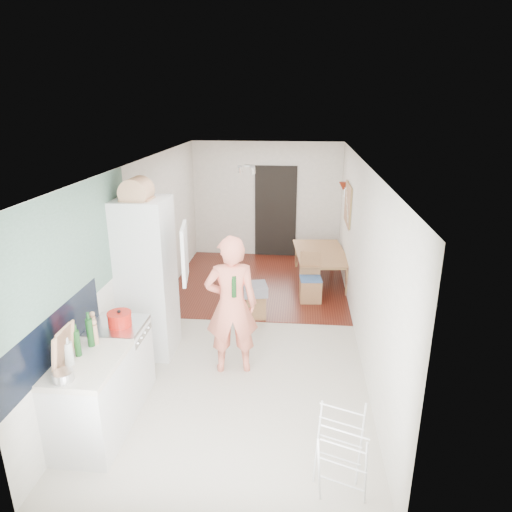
% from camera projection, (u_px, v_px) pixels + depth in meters
% --- Properties ---
extents(room_shell, '(3.20, 7.00, 2.50)m').
position_uv_depth(room_shell, '(249.00, 250.00, 6.60)').
color(room_shell, beige).
rests_on(room_shell, ground).
extents(floor, '(3.20, 7.00, 0.01)m').
position_uv_depth(floor, '(249.00, 328.00, 7.00)').
color(floor, '#BDB4A3').
rests_on(floor, ground).
extents(wood_floor_overlay, '(3.20, 3.30, 0.01)m').
position_uv_depth(wood_floor_overlay, '(260.00, 282.00, 8.74)').
color(wood_floor_overlay, '#581F12').
rests_on(wood_floor_overlay, room_shell).
extents(sage_wall_panel, '(0.02, 3.00, 1.30)m').
position_uv_depth(sage_wall_panel, '(72.00, 251.00, 4.67)').
color(sage_wall_panel, gray).
rests_on(sage_wall_panel, room_shell).
extents(tile_splashback, '(0.02, 1.90, 0.50)m').
position_uv_depth(tile_splashback, '(55.00, 338.00, 4.38)').
color(tile_splashback, black).
rests_on(tile_splashback, room_shell).
extents(doorway_recess, '(0.90, 0.04, 2.00)m').
position_uv_depth(doorway_recess, '(276.00, 212.00, 9.94)').
color(doorway_recess, black).
rests_on(doorway_recess, room_shell).
extents(base_cabinet, '(0.60, 0.90, 0.86)m').
position_uv_depth(base_cabinet, '(92.00, 403.00, 4.58)').
color(base_cabinet, silver).
rests_on(base_cabinet, room_shell).
extents(worktop, '(0.62, 0.92, 0.06)m').
position_uv_depth(worktop, '(87.00, 363.00, 4.43)').
color(worktop, '#EFE2CD').
rests_on(worktop, room_shell).
extents(range_cooker, '(0.60, 0.60, 0.88)m').
position_uv_depth(range_cooker, '(120.00, 362.00, 5.29)').
color(range_cooker, silver).
rests_on(range_cooker, room_shell).
extents(cooker_top, '(0.60, 0.60, 0.04)m').
position_uv_depth(cooker_top, '(116.00, 326.00, 5.14)').
color(cooker_top, silver).
rests_on(cooker_top, room_shell).
extents(fridge_housing, '(0.66, 0.66, 2.15)m').
position_uv_depth(fridge_housing, '(147.00, 278.00, 6.04)').
color(fridge_housing, silver).
rests_on(fridge_housing, room_shell).
extents(fridge_door, '(0.14, 0.56, 0.70)m').
position_uv_depth(fridge_door, '(185.00, 253.00, 5.54)').
color(fridge_door, silver).
rests_on(fridge_door, room_shell).
extents(fridge_interior, '(0.02, 0.52, 0.66)m').
position_uv_depth(fridge_interior, '(167.00, 245.00, 5.85)').
color(fridge_interior, white).
rests_on(fridge_interior, room_shell).
extents(pinboard, '(0.03, 0.90, 0.70)m').
position_uv_depth(pinboard, '(348.00, 204.00, 8.14)').
color(pinboard, tan).
rests_on(pinboard, room_shell).
extents(pinboard_frame, '(0.00, 0.94, 0.74)m').
position_uv_depth(pinboard_frame, '(347.00, 204.00, 8.15)').
color(pinboard_frame, '#AB834A').
rests_on(pinboard_frame, room_shell).
extents(wall_sconce, '(0.18, 0.18, 0.16)m').
position_uv_depth(wall_sconce, '(343.00, 186.00, 8.70)').
color(wall_sconce, maroon).
rests_on(wall_sconce, room_shell).
extents(person, '(0.86, 0.64, 2.13)m').
position_uv_depth(person, '(231.00, 293.00, 5.59)').
color(person, '#F57E64').
rests_on(person, floor).
extents(dining_table, '(0.92, 1.48, 0.49)m').
position_uv_depth(dining_table, '(321.00, 269.00, 8.75)').
color(dining_table, '#AB834A').
rests_on(dining_table, floor).
extents(dining_chair, '(0.39, 0.39, 0.86)m').
position_uv_depth(dining_chair, '(311.00, 278.00, 7.80)').
color(dining_chair, '#AB834A').
rests_on(dining_chair, floor).
extents(stool, '(0.35, 0.35, 0.41)m').
position_uv_depth(stool, '(256.00, 305.00, 7.29)').
color(stool, '#AB834A').
rests_on(stool, floor).
extents(grey_drape, '(0.45, 0.45, 0.17)m').
position_uv_depth(grey_drape, '(255.00, 289.00, 7.16)').
color(grey_drape, gray).
rests_on(grey_drape, stool).
extents(drying_rack, '(0.50, 0.48, 0.79)m').
position_uv_depth(drying_rack, '(341.00, 456.00, 3.95)').
color(drying_rack, silver).
rests_on(drying_rack, floor).
extents(bread_bin, '(0.39, 0.37, 0.20)m').
position_uv_depth(bread_bin, '(136.00, 192.00, 5.59)').
color(bread_bin, tan).
rests_on(bread_bin, fridge_housing).
extents(red_casserole, '(0.33, 0.33, 0.16)m').
position_uv_depth(red_casserole, '(120.00, 319.00, 5.09)').
color(red_casserole, red).
rests_on(red_casserole, cooker_top).
extents(steel_pan, '(0.22, 0.22, 0.09)m').
position_uv_depth(steel_pan, '(63.00, 376.00, 4.09)').
color(steel_pan, silver).
rests_on(steel_pan, worktop).
extents(held_bottle, '(0.06, 0.06, 0.28)m').
position_uv_depth(held_bottle, '(234.00, 286.00, 5.44)').
color(held_bottle, '#164119').
rests_on(held_bottle, person).
extents(bottle_a, '(0.08, 0.08, 0.27)m').
position_uv_depth(bottle_a, '(77.00, 343.00, 4.47)').
color(bottle_a, '#164119').
rests_on(bottle_a, worktop).
extents(bottle_b, '(0.09, 0.09, 0.30)m').
position_uv_depth(bottle_b, '(90.00, 333.00, 4.64)').
color(bottle_b, '#164119').
rests_on(bottle_b, worktop).
extents(bottle_c, '(0.10, 0.10, 0.23)m').
position_uv_depth(bottle_c, '(68.00, 354.00, 4.33)').
color(bottle_c, beige).
rests_on(bottle_c, worktop).
extents(pepper_mill_front, '(0.07, 0.07, 0.22)m').
position_uv_depth(pepper_mill_front, '(95.00, 334.00, 4.70)').
color(pepper_mill_front, tan).
rests_on(pepper_mill_front, worktop).
extents(pepper_mill_back, '(0.06, 0.06, 0.20)m').
position_uv_depth(pepper_mill_back, '(93.00, 325.00, 4.90)').
color(pepper_mill_back, tan).
rests_on(pepper_mill_back, worktop).
extents(chopping_boards, '(0.06, 0.31, 0.41)m').
position_uv_depth(chopping_boards, '(63.00, 348.00, 4.25)').
color(chopping_boards, tan).
rests_on(chopping_boards, worktop).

